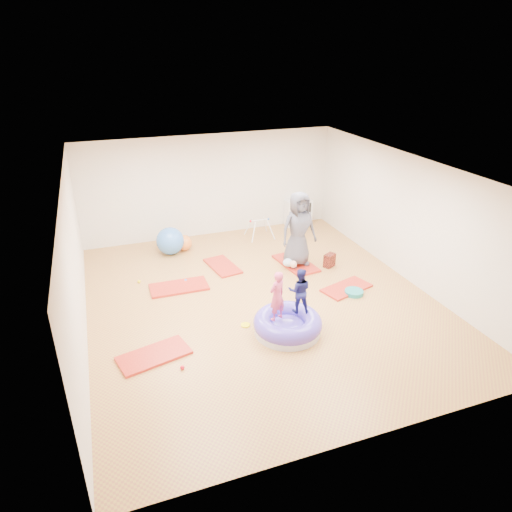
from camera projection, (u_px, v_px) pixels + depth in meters
name	position (u px, v px, depth m)	size (l,w,h in m)	color
room	(261.00, 239.00, 9.08)	(7.01, 8.01, 2.81)	#A7613C
gym_mat_front_left	(154.00, 355.00, 7.91)	(1.22, 0.61, 0.05)	red
gym_mat_mid_left	(179.00, 287.00, 10.14)	(1.27, 0.63, 0.05)	red
gym_mat_center_back	(223.00, 266.00, 11.10)	(1.12, 0.56, 0.05)	red
gym_mat_right	(346.00, 288.00, 10.09)	(1.12, 0.56, 0.05)	red
gym_mat_rear_right	(296.00, 263.00, 11.22)	(1.29, 0.64, 0.05)	red
inflatable_cushion	(288.00, 325.00, 8.54)	(1.29, 1.29, 0.41)	silver
child_pink	(277.00, 294.00, 8.19)	(0.35, 0.23, 0.97)	#D0436F
child_navy	(300.00, 288.00, 8.45)	(0.43, 0.34, 0.89)	navy
adult_caregiver	(299.00, 229.00, 10.77)	(0.88, 0.58, 1.81)	#454550
infant	(291.00, 263.00, 10.94)	(0.38, 0.38, 0.22)	silver
ball_pit_balls	(223.00, 312.00, 9.17)	(2.81, 3.41, 0.07)	red
exercise_ball_blue	(170.00, 241.00, 11.66)	(0.71, 0.71, 0.71)	#3671CC
exercise_ball_orange	(184.00, 243.00, 11.92)	(0.42, 0.42, 0.42)	orange
infant_play_gym	(259.00, 226.00, 12.62)	(0.70, 0.67, 0.54)	silver
cube_shelf	(298.00, 213.00, 13.54)	(0.77, 0.38, 0.77)	silver
balance_disc	(354.00, 292.00, 9.88)	(0.40, 0.40, 0.09)	#1A7C7E
backpack	(329.00, 260.00, 11.06)	(0.29, 0.18, 0.33)	maroon
yellow_toy	(245.00, 325.00, 8.79)	(0.18, 0.18, 0.03)	#FCEA09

